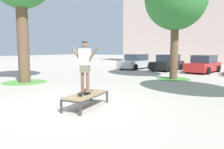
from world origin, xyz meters
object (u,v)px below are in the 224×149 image
at_px(skate_box, 86,95).
at_px(car_red, 203,65).
at_px(skateboard, 85,92).
at_px(car_black, 168,63).
at_px(car_silver, 136,62).
at_px(skater, 85,63).

height_order(skate_box, car_red, car_red).
distance_m(skateboard, car_black, 14.90).
xyz_separation_m(skate_box, car_silver, (-6.22, 14.15, 0.28)).
distance_m(skate_box, skater, 1.12).
xyz_separation_m(skateboard, car_silver, (-6.23, 14.21, 0.15)).
bearing_deg(car_black, skateboard, -78.51).
bearing_deg(skate_box, car_red, 88.77).
height_order(skater, car_silver, skater).
distance_m(skater, car_red, 14.51).
distance_m(skate_box, car_black, 14.84).
height_order(skate_box, skateboard, skateboard).
bearing_deg(car_red, car_silver, -177.60).
distance_m(car_silver, car_red, 6.54).
bearing_deg(skateboard, car_black, 101.49).
bearing_deg(skater, car_black, 101.49).
relative_size(car_black, car_red, 0.98).
bearing_deg(skate_box, car_black, 101.49).
relative_size(skate_box, skateboard, 2.44).
relative_size(skateboard, car_silver, 0.19).
height_order(car_silver, car_black, same).
relative_size(skater, car_red, 0.39).
bearing_deg(car_red, car_black, 177.90).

